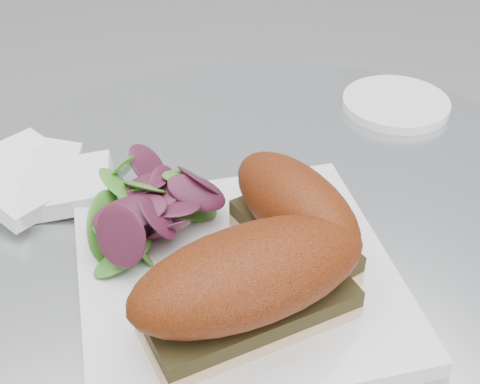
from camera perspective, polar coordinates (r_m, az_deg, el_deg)
The scene contains 6 objects.
plate at distance 0.55m, azimuth -0.22°, elevation -7.28°, with size 0.25×0.25×0.02m, color white.
sandwich_left at distance 0.47m, azimuth 0.87°, elevation -7.74°, with size 0.19×0.09×0.08m.
sandwich_right at distance 0.53m, azimuth 4.73°, elevation -1.82°, with size 0.09×0.15×0.08m.
salad at distance 0.57m, azimuth -8.07°, elevation -1.34°, with size 0.12×0.12×0.05m, color #4D8B2D, non-canonical shape.
napkin at distance 0.66m, azimuth -16.00°, elevation 0.31°, with size 0.13×0.13×0.02m, color white, non-canonical shape.
saucer at distance 0.80m, azimuth 13.16°, elevation 7.36°, with size 0.12×0.12×0.01m, color white.
Camera 1 is at (-0.20, -0.41, 1.12)m, focal length 50.00 mm.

